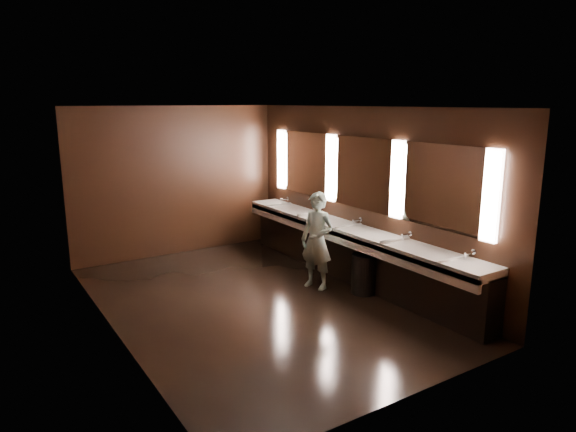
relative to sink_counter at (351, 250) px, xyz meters
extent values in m
plane|color=black|center=(-1.79, 0.00, -0.50)|extent=(6.00, 6.00, 0.00)
cube|color=#2D2D2B|center=(-1.79, 0.00, 2.30)|extent=(4.00, 6.00, 0.02)
cube|color=black|center=(-1.79, 3.00, 0.90)|extent=(4.00, 0.02, 2.80)
cube|color=black|center=(-1.79, -3.00, 0.90)|extent=(4.00, 0.02, 2.80)
cube|color=black|center=(-3.79, 0.00, 0.90)|extent=(0.02, 6.00, 2.80)
cube|color=black|center=(0.21, 0.00, 0.90)|extent=(0.02, 6.00, 2.80)
cube|color=black|center=(0.03, 0.00, -0.09)|extent=(0.36, 5.40, 0.81)
cube|color=white|center=(-0.07, 0.00, 0.35)|extent=(0.55, 5.40, 0.12)
cube|color=white|center=(-0.31, 0.00, 0.27)|extent=(0.06, 5.40, 0.18)
cylinder|color=silver|center=(0.12, -2.20, 0.49)|extent=(0.18, 0.04, 0.04)
cylinder|color=silver|center=(0.12, -1.10, 0.49)|extent=(0.18, 0.04, 0.04)
cylinder|color=silver|center=(0.12, 0.00, 0.49)|extent=(0.18, 0.04, 0.04)
cylinder|color=silver|center=(0.12, 1.10, 0.49)|extent=(0.18, 0.04, 0.04)
cylinder|color=silver|center=(0.12, 2.20, 0.49)|extent=(0.18, 0.04, 0.04)
cube|color=#FFE1D3|center=(0.18, -2.40, 1.25)|extent=(0.06, 0.22, 1.15)
cube|color=white|center=(0.19, -1.60, 1.25)|extent=(0.03, 1.32, 1.15)
cube|color=#FFE1D3|center=(0.18, -0.80, 1.25)|extent=(0.06, 0.23, 1.15)
cube|color=white|center=(0.19, 0.00, 1.25)|extent=(0.03, 1.32, 1.15)
cube|color=#FFE1D3|center=(0.18, 0.80, 1.25)|extent=(0.06, 0.23, 1.15)
cube|color=white|center=(0.19, 1.60, 1.25)|extent=(0.03, 1.32, 1.15)
cube|color=#FFE1D3|center=(0.18, 2.40, 1.25)|extent=(0.06, 0.22, 1.15)
imported|color=#99DCE5|center=(-0.69, 0.00, 0.27)|extent=(0.53, 0.65, 1.52)
cylinder|color=black|center=(-0.22, -0.59, -0.19)|extent=(0.40, 0.40, 0.61)
camera|label=1|loc=(-5.23, -6.21, 2.38)|focal=32.00mm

